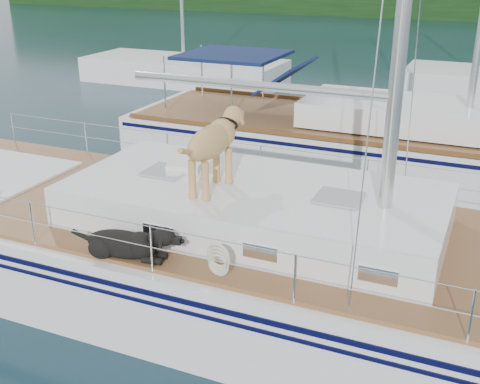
% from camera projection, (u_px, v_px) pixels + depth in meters
% --- Properties ---
extents(ground, '(120.00, 120.00, 0.00)m').
position_uv_depth(ground, '(205.00, 288.00, 9.28)').
color(ground, black).
rests_on(ground, ground).
extents(shore_bank, '(92.00, 1.00, 1.20)m').
position_uv_depth(shore_bank, '(463.00, 11.00, 48.40)').
color(shore_bank, '#595147').
rests_on(shore_bank, ground).
extents(main_sailboat, '(12.00, 3.80, 14.01)m').
position_uv_depth(main_sailboat, '(209.00, 250.00, 8.99)').
color(main_sailboat, white).
rests_on(main_sailboat, ground).
extents(neighbor_sailboat, '(11.00, 3.50, 13.30)m').
position_uv_depth(neighbor_sailboat, '(361.00, 143.00, 14.23)').
color(neighbor_sailboat, white).
rests_on(neighbor_sailboat, ground).
extents(bg_boat_west, '(8.00, 3.00, 11.65)m').
position_uv_depth(bg_boat_west, '(184.00, 71.00, 24.02)').
color(bg_boat_west, white).
rests_on(bg_boat_west, ground).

